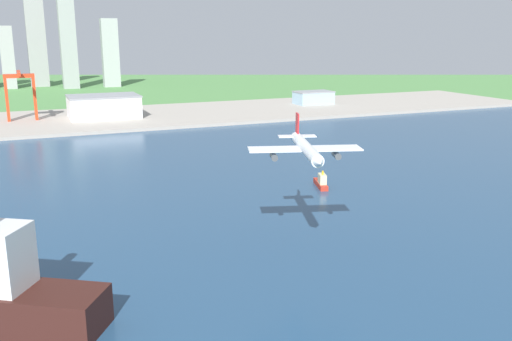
# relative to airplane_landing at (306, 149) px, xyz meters

# --- Properties ---
(ground_plane) EXTENTS (2400.00, 2400.00, 0.00)m
(ground_plane) POSITION_rel_airplane_landing_xyz_m (-15.58, 140.72, -36.10)
(ground_plane) COLOR #518A48
(water_bay) EXTENTS (840.00, 360.00, 0.15)m
(water_bay) POSITION_rel_airplane_landing_xyz_m (-15.58, 80.72, -36.03)
(water_bay) COLOR navy
(water_bay) RESTS_ON ground
(industrial_pier) EXTENTS (840.00, 140.00, 2.50)m
(industrial_pier) POSITION_rel_airplane_landing_xyz_m (-15.58, 330.72, -34.85)
(industrial_pier) COLOR #A89F93
(industrial_pier) RESTS_ON ground
(airplane_landing) EXTENTS (37.82, 43.23, 12.72)m
(airplane_landing) POSITION_rel_airplane_landing_xyz_m (0.00, 0.00, 0.00)
(airplane_landing) COLOR white
(tugboat_small) EXTENTS (8.80, 17.83, 8.80)m
(tugboat_small) POSITION_rel_airplane_landing_xyz_m (46.63, 70.01, -33.45)
(tugboat_small) COLOR #B22D1E
(tugboat_small) RESTS_ON water_bay
(port_crane_red) EXTENTS (23.59, 41.49, 40.32)m
(port_crane_red) POSITION_rel_airplane_landing_xyz_m (-81.13, 338.67, -4.75)
(port_crane_red) COLOR red
(port_crane_red) RESTS_ON industrial_pier
(warehouse_main) EXTENTS (58.30, 40.16, 18.97)m
(warehouse_main) POSITION_rel_airplane_landing_xyz_m (-17.04, 329.18, -24.10)
(warehouse_main) COLOR white
(warehouse_main) RESTS_ON industrial_pier
(warehouse_annex) EXTENTS (37.49, 23.31, 13.02)m
(warehouse_annex) POSITION_rel_airplane_landing_xyz_m (192.19, 341.56, -27.07)
(warehouse_annex) COLOR #99BCD1
(warehouse_annex) RESTS_ON industrial_pier
(distant_skyline) EXTENTS (270.88, 72.35, 143.37)m
(distant_skyline) POSITION_rel_airplane_landing_xyz_m (-81.93, 668.26, 19.16)
(distant_skyline) COLOR #908E9B
(distant_skyline) RESTS_ON ground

